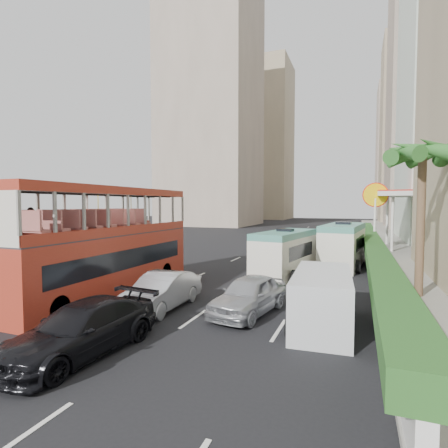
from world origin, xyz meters
The scene contains 20 objects.
ground_plane centered at (0.00, 0.00, 0.00)m, with size 200.00×200.00×0.00m, color black.
double_decker_bus centered at (-6.00, 0.00, 2.53)m, with size 2.50×11.00×5.06m, color #AD311F.
car_silver_lane_a centered at (-2.16, -1.31, 0.00)m, with size 1.54×4.42×1.46m, color #B3B5BA.
car_silver_lane_b centered at (1.32, -0.61, 0.00)m, with size 1.74×4.32×1.47m, color #B3B5BA.
car_black centered at (-2.01, -5.84, 0.00)m, with size 2.01×4.94×1.43m, color black.
van_asset centered at (1.39, 12.86, 0.00)m, with size 2.08×4.50×1.25m, color silver.
minibus_near centered at (1.20, 7.12, 1.33)m, with size 2.00×6.01×2.66m, color silver.
minibus_far centered at (4.29, 11.65, 1.45)m, with size 2.18×6.55×2.91m, color silver.
panel_van_near centered at (4.11, -0.99, 0.94)m, with size 1.88×4.71×1.88m, color silver.
panel_van_far centered at (4.00, 21.97, 1.10)m, with size 2.21×5.52×2.21m, color silver.
sidewalk centered at (9.00, 25.00, 0.09)m, with size 6.00×120.00×0.18m, color #99968C.
kerb_wall centered at (6.20, 14.00, 0.68)m, with size 0.30×44.00×1.00m, color silver.
hedge centered at (6.20, 14.00, 1.53)m, with size 1.10×44.00×0.70m, color #2D6626.
palm_tree centered at (7.80, 4.00, 3.38)m, with size 0.36×0.36×6.40m, color brown.
shell_station centered at (10.00, 23.00, 2.75)m, with size 6.50×8.00×5.50m, color silver.
tower_mid centered at (18.00, 58.00, 25.00)m, with size 16.00×16.00×50.00m, color #B39F8D.
tower_far_a centered at (17.00, 82.00, 22.00)m, with size 14.00×14.00×44.00m, color tan.
tower_far_b centered at (17.00, 104.00, 20.00)m, with size 14.00×14.00×40.00m, color #B39F8D.
tower_left_a centered at (-24.00, 55.00, 26.00)m, with size 18.00×18.00×52.00m, color #B39F8D.
tower_left_b centered at (-22.00, 90.00, 23.00)m, with size 16.00×16.00×46.00m, color tan.
Camera 1 is at (5.23, -13.46, 4.23)m, focal length 28.00 mm.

